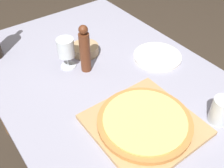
{
  "coord_description": "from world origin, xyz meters",
  "views": [
    {
      "loc": [
        -0.51,
        -0.72,
        1.52
      ],
      "look_at": [
        -0.05,
        -0.09,
        0.81
      ],
      "focal_mm": 42.0,
      "sensor_mm": 36.0,
      "label": 1
    }
  ],
  "objects_px": {
    "pizza": "(145,121)",
    "pepper_mill": "(85,50)",
    "small_bowl": "(85,49)",
    "wine_glass": "(66,49)"
  },
  "relations": [
    {
      "from": "pizza",
      "to": "pepper_mill",
      "type": "relative_size",
      "value": 1.51
    },
    {
      "from": "wine_glass",
      "to": "pizza",
      "type": "bearing_deg",
      "value": -84.13
    },
    {
      "from": "wine_glass",
      "to": "small_bowl",
      "type": "height_order",
      "value": "wine_glass"
    },
    {
      "from": "pizza",
      "to": "pepper_mill",
      "type": "distance_m",
      "value": 0.42
    },
    {
      "from": "pepper_mill",
      "to": "small_bowl",
      "type": "distance_m",
      "value": 0.16
    },
    {
      "from": "pizza",
      "to": "pepper_mill",
      "type": "height_order",
      "value": "pepper_mill"
    },
    {
      "from": "wine_glass",
      "to": "small_bowl",
      "type": "distance_m",
      "value": 0.15
    },
    {
      "from": "wine_glass",
      "to": "pepper_mill",
      "type": "bearing_deg",
      "value": -50.65
    },
    {
      "from": "pizza",
      "to": "small_bowl",
      "type": "distance_m",
      "value": 0.53
    },
    {
      "from": "small_bowl",
      "to": "wine_glass",
      "type": "bearing_deg",
      "value": -160.07
    }
  ]
}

